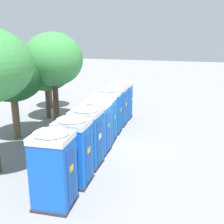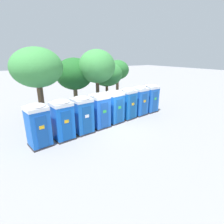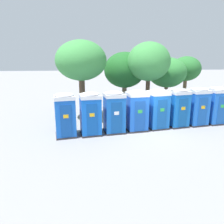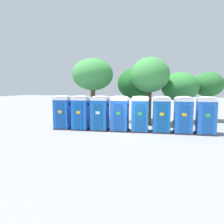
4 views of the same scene
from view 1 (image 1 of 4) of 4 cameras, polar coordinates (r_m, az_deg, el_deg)
name	(u,v)px [view 1 (image 1 of 4)]	position (r m, az deg, el deg)	size (l,w,h in m)	color
ground_plane	(109,146)	(13.22, -0.66, -7.49)	(120.00, 120.00, 0.00)	gray
portapotty_0	(54,168)	(8.51, -12.58, -11.85)	(1.36, 1.38, 2.54)	#2D2D33
portapotty_1	(73,150)	(9.67, -8.40, -8.22)	(1.35, 1.36, 2.54)	#2D2D33
portapotty_2	(86,136)	(10.93, -5.59, -5.32)	(1.34, 1.34, 2.54)	#2D2D33
portapotty_3	(96,126)	(12.23, -3.40, -3.02)	(1.38, 1.35, 2.54)	#2D2D33
portapotty_4	(104,117)	(13.57, -1.77, -1.15)	(1.40, 1.39, 2.54)	#2D2D33
portapotty_5	(111,110)	(14.92, -0.26, 0.37)	(1.39, 1.40, 2.54)	#2D2D33
portapotty_6	(117,105)	(16.28, 1.08, 1.63)	(1.38, 1.36, 2.54)	#2D2D33
portapotty_7	(123,100)	(17.65, 2.32, 2.68)	(1.35, 1.33, 2.54)	#2D2D33
street_tree_1	(53,60)	(14.66, -12.62, 11.02)	(3.16, 3.16, 5.58)	#4C3826
street_tree_2	(48,65)	(20.72, -13.77, 9.96)	(2.71, 2.71, 4.54)	brown
street_tree_3	(46,72)	(17.90, -14.20, 8.53)	(3.28, 3.28, 4.46)	brown
street_tree_4	(12,75)	(14.50, -21.00, 7.60)	(3.34, 3.34, 4.88)	brown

